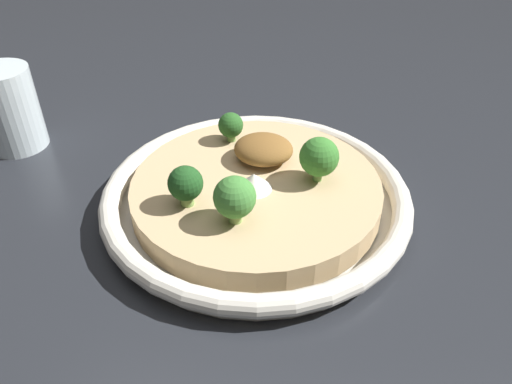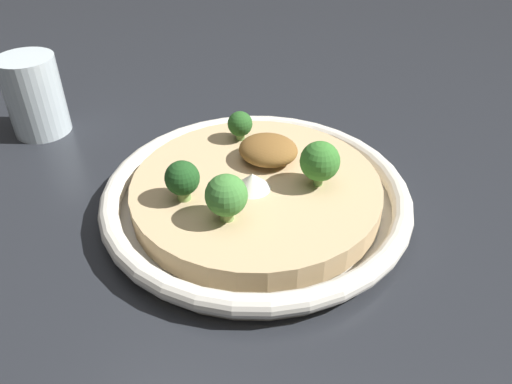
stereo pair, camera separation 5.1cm
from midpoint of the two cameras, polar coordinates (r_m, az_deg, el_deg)
ground_plane at (r=0.53m, az=2.79°, el=-1.94°), size 6.00×6.00×0.00m
risotto_bowl at (r=0.52m, az=2.85°, el=-0.45°), size 0.32×0.32×0.03m
cheese_sprinkle at (r=0.49m, az=2.23°, el=1.21°), size 0.04×0.04×0.02m
crispy_onion_garnish at (r=0.53m, az=3.89°, el=4.79°), size 0.06×0.06×0.03m
broccoli_back at (r=0.57m, az=0.77°, el=7.66°), size 0.03×0.03×0.03m
broccoli_right at (r=0.49m, az=10.28°, el=3.34°), size 0.04×0.04×0.05m
broccoli_front at (r=0.44m, az=-0.10°, el=-0.58°), size 0.04×0.04×0.05m
broccoli_front_left at (r=0.47m, az=-5.36°, el=1.37°), size 0.03×0.03×0.04m
drinking_glass at (r=0.69m, az=-22.06°, el=10.11°), size 0.07×0.07×0.10m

